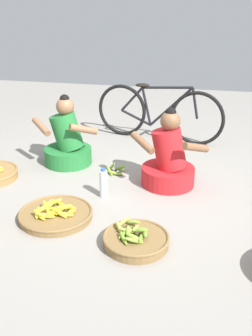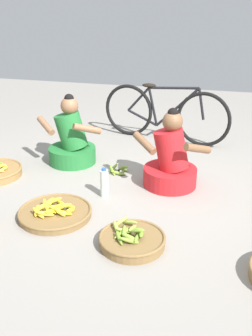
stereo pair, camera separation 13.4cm
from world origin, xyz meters
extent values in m
plane|color=gray|center=(0.00, 0.00, 0.00)|extent=(10.00, 10.00, 0.00)
cylinder|color=red|center=(0.30, 0.30, 0.09)|extent=(0.52, 0.52, 0.18)
cylinder|color=red|center=(0.30, 0.30, 0.37)|extent=(0.38, 0.31, 0.43)
sphere|color=brown|center=(0.30, 0.30, 0.65)|extent=(0.19, 0.19, 0.19)
sphere|color=black|center=(0.30, 0.30, 0.72)|extent=(0.10, 0.10, 0.10)
cylinder|color=brown|center=(0.06, 0.20, 0.45)|extent=(0.28, 0.25, 0.16)
cylinder|color=brown|center=(0.56, 0.19, 0.45)|extent=(0.25, 0.28, 0.16)
cylinder|color=#237233|center=(-0.85, 0.58, 0.09)|extent=(0.52, 0.52, 0.18)
cylinder|color=#237233|center=(-0.85, 0.58, 0.37)|extent=(0.38, 0.29, 0.44)
sphere|color=#8C6042|center=(-0.85, 0.58, 0.65)|extent=(0.19, 0.19, 0.19)
sphere|color=black|center=(-0.85, 0.58, 0.72)|extent=(0.10, 0.10, 0.10)
cylinder|color=#8C6042|center=(-1.08, 0.45, 0.45)|extent=(0.28, 0.25, 0.16)
cylinder|color=#8C6042|center=(-0.62, 0.47, 0.45)|extent=(0.28, 0.25, 0.16)
torus|color=black|center=(-0.52, 1.70, 0.34)|extent=(0.68, 0.16, 0.68)
torus|color=black|center=(0.49, 1.52, 0.34)|extent=(0.68, 0.16, 0.68)
cylinder|color=black|center=(0.15, 1.58, 0.45)|extent=(0.55, 0.13, 0.55)
cylinder|color=black|center=(-0.17, 1.64, 0.43)|extent=(0.15, 0.06, 0.49)
cylinder|color=black|center=(0.09, 1.59, 0.69)|extent=(0.65, 0.15, 0.08)
cylinder|color=black|center=(-0.31, 1.66, 0.27)|extent=(0.42, 0.11, 0.18)
cylinder|color=black|center=(-0.37, 1.68, 0.50)|extent=(0.31, 0.09, 0.35)
cylinder|color=black|center=(0.45, 1.53, 0.53)|extent=(0.12, 0.05, 0.38)
ellipsoid|color=black|center=(-0.23, 1.65, 0.70)|extent=(0.18, 0.08, 0.05)
cylinder|color=brown|center=(0.22, -0.79, 0.03)|extent=(0.48, 0.48, 0.07)
torus|color=brown|center=(0.22, -0.79, 0.07)|extent=(0.50, 0.50, 0.02)
ellipsoid|color=olive|center=(0.28, -0.78, 0.10)|extent=(0.07, 0.15, 0.07)
ellipsoid|color=olive|center=(0.23, -0.73, 0.10)|extent=(0.15, 0.06, 0.06)
ellipsoid|color=olive|center=(0.16, -0.81, 0.10)|extent=(0.07, 0.14, 0.09)
ellipsoid|color=olive|center=(0.22, -0.85, 0.10)|extent=(0.14, 0.04, 0.08)
sphere|color=#382D19|center=(0.22, -0.79, 0.10)|extent=(0.03, 0.03, 0.03)
ellipsoid|color=#9EB747|center=(0.20, -0.71, 0.10)|extent=(0.05, 0.15, 0.07)
ellipsoid|color=#9EB747|center=(0.16, -0.65, 0.10)|extent=(0.15, 0.08, 0.08)
ellipsoid|color=#9EB747|center=(0.09, -0.66, 0.10)|extent=(0.12, 0.13, 0.08)
ellipsoid|color=#9EB747|center=(0.08, -0.74, 0.10)|extent=(0.11, 0.14, 0.07)
ellipsoid|color=#9EB747|center=(0.16, -0.77, 0.10)|extent=(0.15, 0.08, 0.07)
sphere|color=#382D19|center=(0.14, -0.71, 0.10)|extent=(0.03, 0.03, 0.03)
ellipsoid|color=olive|center=(0.26, -0.82, 0.09)|extent=(0.04, 0.15, 0.06)
ellipsoid|color=olive|center=(0.22, -0.76, 0.10)|extent=(0.15, 0.08, 0.09)
ellipsoid|color=olive|center=(0.14, -0.80, 0.09)|extent=(0.10, 0.15, 0.05)
ellipsoid|color=olive|center=(0.14, -0.86, 0.09)|extent=(0.11, 0.14, 0.05)
ellipsoid|color=olive|center=(0.22, -0.89, 0.10)|extent=(0.15, 0.09, 0.08)
sphere|color=#382D19|center=(0.20, -0.83, 0.09)|extent=(0.03, 0.03, 0.03)
ellipsoid|color=yellow|center=(-1.35, 0.00, 0.10)|extent=(0.05, 0.14, 0.06)
ellipsoid|color=yellow|center=(-1.38, 0.04, 0.11)|extent=(0.13, 0.09, 0.07)
cylinder|color=brown|center=(-0.51, -0.57, 0.03)|extent=(0.60, 0.60, 0.05)
torus|color=brown|center=(-0.51, -0.57, 0.05)|extent=(0.62, 0.62, 0.02)
ellipsoid|color=yellow|center=(-0.36, -0.57, 0.08)|extent=(0.05, 0.14, 0.08)
ellipsoid|color=yellow|center=(-0.39, -0.52, 0.08)|extent=(0.13, 0.10, 0.07)
ellipsoid|color=yellow|center=(-0.45, -0.52, 0.08)|extent=(0.14, 0.09, 0.06)
ellipsoid|color=yellow|center=(-0.48, -0.57, 0.08)|extent=(0.04, 0.13, 0.06)
ellipsoid|color=yellow|center=(-0.44, -0.62, 0.08)|extent=(0.14, 0.08, 0.08)
ellipsoid|color=yellow|center=(-0.40, -0.62, 0.08)|extent=(0.14, 0.09, 0.06)
sphere|color=#382D19|center=(-0.42, -0.57, 0.08)|extent=(0.03, 0.03, 0.03)
ellipsoid|color=yellow|center=(-0.48, -0.53, 0.09)|extent=(0.05, 0.15, 0.09)
ellipsoid|color=yellow|center=(-0.50, -0.47, 0.08)|extent=(0.14, 0.12, 0.06)
ellipsoid|color=yellow|center=(-0.57, -0.46, 0.08)|extent=(0.15, 0.10, 0.08)
ellipsoid|color=yellow|center=(-0.61, -0.51, 0.08)|extent=(0.07, 0.15, 0.07)
ellipsoid|color=yellow|center=(-0.59, -0.57, 0.09)|extent=(0.12, 0.14, 0.09)
ellipsoid|color=yellow|center=(-0.56, -0.59, 0.08)|extent=(0.15, 0.06, 0.07)
ellipsoid|color=yellow|center=(-0.49, -0.56, 0.09)|extent=(0.12, 0.14, 0.09)
sphere|color=#382D19|center=(-0.54, -0.52, 0.08)|extent=(0.03, 0.03, 0.03)
ellipsoid|color=yellow|center=(-0.51, -0.65, 0.09)|extent=(0.07, 0.15, 0.09)
ellipsoid|color=yellow|center=(-0.53, -0.59, 0.09)|extent=(0.13, 0.13, 0.09)
ellipsoid|color=yellow|center=(-0.60, -0.58, 0.09)|extent=(0.15, 0.10, 0.09)
ellipsoid|color=yellow|center=(-0.62, -0.60, 0.08)|extent=(0.12, 0.14, 0.08)
ellipsoid|color=yellow|center=(-0.63, -0.65, 0.08)|extent=(0.08, 0.15, 0.07)
ellipsoid|color=yellow|center=(-0.60, -0.69, 0.09)|extent=(0.15, 0.09, 0.09)
ellipsoid|color=yellow|center=(-0.54, -0.69, 0.09)|extent=(0.14, 0.11, 0.09)
sphere|color=#382D19|center=(-0.57, -0.64, 0.08)|extent=(0.03, 0.03, 0.03)
ellipsoid|color=olive|center=(-0.20, 0.46, 0.03)|extent=(0.06, 0.16, 0.09)
ellipsoid|color=olive|center=(-0.23, 0.51, 0.04)|extent=(0.15, 0.11, 0.09)
ellipsoid|color=olive|center=(-0.33, 0.47, 0.03)|extent=(0.09, 0.16, 0.09)
ellipsoid|color=olive|center=(-0.32, 0.40, 0.03)|extent=(0.12, 0.14, 0.09)
ellipsoid|color=olive|center=(-0.25, 0.38, 0.03)|extent=(0.16, 0.06, 0.07)
sphere|color=#382D19|center=(-0.27, 0.45, 0.03)|extent=(0.03, 0.03, 0.03)
cylinder|color=silver|center=(-0.23, -0.11, 0.13)|extent=(0.08, 0.08, 0.26)
cylinder|color=#2D59B7|center=(-0.23, -0.11, 0.27)|extent=(0.04, 0.04, 0.02)
camera|label=1|loc=(0.70, -3.10, 1.64)|focal=40.69mm
camera|label=2|loc=(0.83, -3.07, 1.64)|focal=40.69mm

